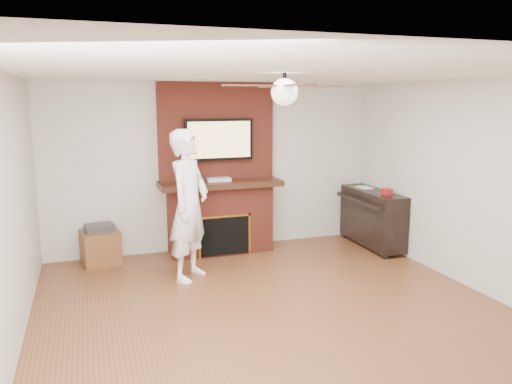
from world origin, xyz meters
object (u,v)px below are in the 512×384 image
object	(u,v)px
fireplace	(219,186)
side_table	(100,246)
piano	(372,217)
person	(189,205)

from	to	relation	value
fireplace	side_table	world-z (taller)	fireplace
piano	person	bearing A→B (deg)	-169.91
fireplace	piano	world-z (taller)	fireplace
fireplace	side_table	distance (m)	1.87
side_table	piano	world-z (taller)	piano
fireplace	person	size ratio (longest dim) A/B	1.32
piano	side_table	bearing A→B (deg)	174.00
side_table	piano	size ratio (longest dim) A/B	0.42
side_table	piano	bearing A→B (deg)	-16.34
person	piano	bearing A→B (deg)	-42.18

